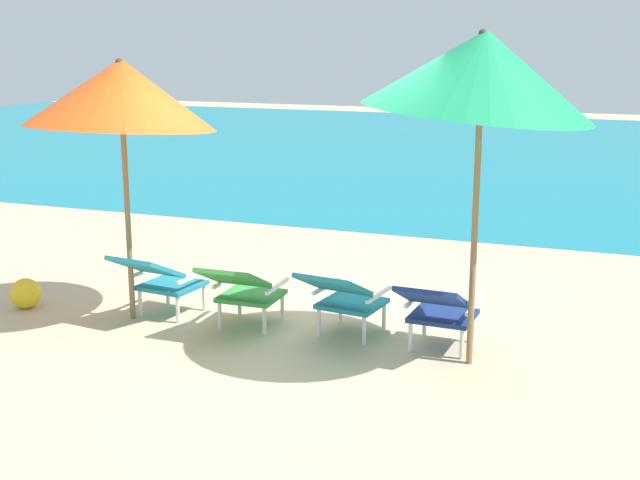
{
  "coord_description": "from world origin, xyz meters",
  "views": [
    {
      "loc": [
        2.74,
        -6.87,
        2.59
      ],
      "look_at": [
        0.0,
        0.29,
        0.75
      ],
      "focal_mm": 47.76,
      "sensor_mm": 36.0,
      "label": 1
    }
  ],
  "objects_px": {
    "lounge_chair_near_right": "(343,295)",
    "beach_ball": "(26,293)",
    "beach_umbrella_left": "(121,94)",
    "beach_umbrella_right": "(482,72)",
    "lounge_chair_far_left": "(160,277)",
    "lounge_chair_far_right": "(438,308)",
    "lounge_chair_near_left": "(243,288)"
  },
  "relations": [
    {
      "from": "lounge_chair_far_left",
      "to": "lounge_chair_near_right",
      "type": "height_order",
      "value": "same"
    },
    {
      "from": "lounge_chair_near_right",
      "to": "beach_ball",
      "type": "distance_m",
      "value": 3.21
    },
    {
      "from": "lounge_chair_near_left",
      "to": "beach_umbrella_left",
      "type": "height_order",
      "value": "beach_umbrella_left"
    },
    {
      "from": "lounge_chair_far_left",
      "to": "beach_umbrella_left",
      "type": "xyz_separation_m",
      "value": [
        -0.25,
        -0.09,
        1.69
      ]
    },
    {
      "from": "lounge_chair_far_right",
      "to": "beach_umbrella_left",
      "type": "bearing_deg",
      "value": -177.63
    },
    {
      "from": "lounge_chair_far_left",
      "to": "lounge_chair_near_left",
      "type": "distance_m",
      "value": 0.88
    },
    {
      "from": "lounge_chair_far_left",
      "to": "beach_umbrella_right",
      "type": "bearing_deg",
      "value": -1.78
    },
    {
      "from": "beach_ball",
      "to": "beach_umbrella_left",
      "type": "bearing_deg",
      "value": 5.2
    },
    {
      "from": "lounge_chair_near_right",
      "to": "lounge_chair_far_right",
      "type": "relative_size",
      "value": 1.05
    },
    {
      "from": "lounge_chair_far_left",
      "to": "lounge_chair_near_left",
      "type": "relative_size",
      "value": 1.05
    },
    {
      "from": "beach_umbrella_right",
      "to": "lounge_chair_near_left",
      "type": "bearing_deg",
      "value": 178.56
    },
    {
      "from": "lounge_chair_near_left",
      "to": "lounge_chair_far_right",
      "type": "distance_m",
      "value": 1.76
    },
    {
      "from": "beach_umbrella_left",
      "to": "lounge_chair_near_left",
      "type": "bearing_deg",
      "value": 2.78
    },
    {
      "from": "beach_umbrella_left",
      "to": "beach_umbrella_right",
      "type": "height_order",
      "value": "beach_umbrella_right"
    },
    {
      "from": "beach_umbrella_left",
      "to": "beach_umbrella_right",
      "type": "distance_m",
      "value": 3.19
    },
    {
      "from": "beach_umbrella_left",
      "to": "beach_ball",
      "type": "xyz_separation_m",
      "value": [
        -1.15,
        -0.1,
        -1.95
      ]
    },
    {
      "from": "lounge_chair_near_left",
      "to": "lounge_chair_far_left",
      "type": "bearing_deg",
      "value": 177.43
    },
    {
      "from": "lounge_chair_far_left",
      "to": "beach_umbrella_right",
      "type": "xyz_separation_m",
      "value": [
        2.93,
        -0.09,
        1.93
      ]
    },
    {
      "from": "lounge_chair_near_left",
      "to": "beach_umbrella_right",
      "type": "xyz_separation_m",
      "value": [
        2.06,
        -0.05,
        1.93
      ]
    },
    {
      "from": "lounge_chair_far_left",
      "to": "beach_umbrella_left",
      "type": "relative_size",
      "value": 0.38
    },
    {
      "from": "lounge_chair_near_left",
      "to": "lounge_chair_near_right",
      "type": "height_order",
      "value": "same"
    },
    {
      "from": "lounge_chair_far_left",
      "to": "lounge_chair_near_left",
      "type": "xyz_separation_m",
      "value": [
        0.88,
        -0.04,
        0.0
      ]
    },
    {
      "from": "lounge_chair_near_right",
      "to": "beach_ball",
      "type": "xyz_separation_m",
      "value": [
        -3.19,
        -0.27,
        -0.26
      ]
    },
    {
      "from": "lounge_chair_far_left",
      "to": "lounge_chair_near_left",
      "type": "bearing_deg",
      "value": -2.57
    },
    {
      "from": "lounge_chair_far_right",
      "to": "beach_umbrella_left",
      "type": "xyz_separation_m",
      "value": [
        -2.89,
        -0.12,
        1.69
      ]
    },
    {
      "from": "lounge_chair_near_right",
      "to": "beach_umbrella_right",
      "type": "relative_size",
      "value": 0.34
    },
    {
      "from": "lounge_chair_near_left",
      "to": "beach_ball",
      "type": "relative_size",
      "value": 2.97
    },
    {
      "from": "lounge_chair_far_right",
      "to": "beach_umbrella_right",
      "type": "relative_size",
      "value": 0.33
    },
    {
      "from": "lounge_chair_far_left",
      "to": "lounge_chair_far_right",
      "type": "height_order",
      "value": "same"
    },
    {
      "from": "lounge_chair_far_left",
      "to": "lounge_chair_near_right",
      "type": "xyz_separation_m",
      "value": [
        1.79,
        0.08,
        0.0
      ]
    },
    {
      "from": "lounge_chair_near_left",
      "to": "lounge_chair_near_right",
      "type": "bearing_deg",
      "value": 7.16
    },
    {
      "from": "lounge_chair_far_right",
      "to": "lounge_chair_near_left",
      "type": "bearing_deg",
      "value": -177.89
    }
  ]
}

